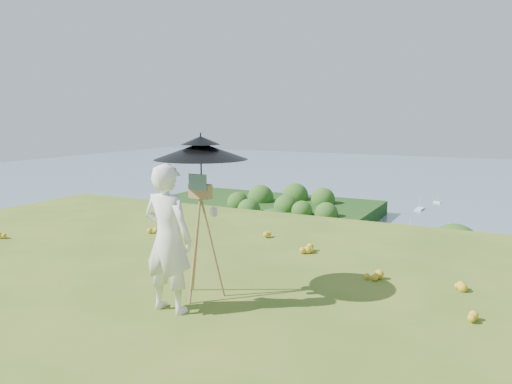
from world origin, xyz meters
The scene contains 12 objects.
ground centered at (0.00, 0.00, 0.00)m, with size 14.00×14.00×0.00m, color #466C1F.
shoreline_tier centered at (0.00, 75.00, -36.00)m, with size 170.00×28.00×8.00m, color slate.
bay_water centered at (0.00, 240.00, -34.00)m, with size 700.00×700.00×0.00m, color slate.
peninsula centered at (-75.00, 155.00, -29.00)m, with size 90.00×60.00×12.00m, color #0F360E, non-canonical shape.
slope_trees centered at (0.00, 35.00, -15.00)m, with size 110.00×50.00×6.00m, color #225419, non-canonical shape.
harbor_town centered at (0.00, 75.00, -29.50)m, with size 110.00×22.00×5.00m, color white, non-canonical shape.
moored_boats centered at (-12.50, 161.00, -33.65)m, with size 140.00×140.00×0.70m, color white, non-canonical shape.
wildflowers centered at (0.00, 0.25, 0.06)m, with size 10.00×10.50×0.12m, color gold, non-canonical shape.
painter centered at (1.18, 0.50, 0.93)m, with size 0.68×0.45×1.87m, color white.
field_easel centered at (1.27, 1.11, 0.84)m, with size 0.64×0.64×1.69m, color olive, non-canonical shape.
sun_umbrella centered at (1.27, 1.14, 1.80)m, with size 1.24×1.24×0.83m, color black, non-canonical shape.
painter_cap centered at (1.18, 0.50, 1.81)m, with size 0.19×0.23×0.10m, color pink, non-canonical shape.
Camera 1 is at (4.90, -4.35, 2.45)m, focal length 35.00 mm.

